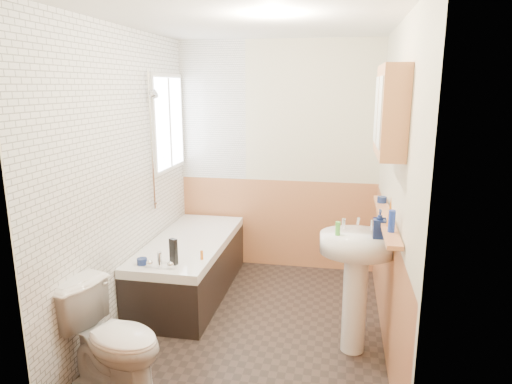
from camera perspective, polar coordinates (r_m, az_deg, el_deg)
floor at (r=4.12m, az=-0.40°, el=-16.26°), size 2.80×2.80×0.00m
ceiling at (r=3.62m, az=-0.47°, el=20.72°), size 2.80×2.80×0.00m
wall_back at (r=5.04m, az=2.68°, el=4.32°), size 2.20×0.02×2.50m
wall_front at (r=2.35m, az=-7.14°, el=-6.14°), size 2.20×0.02×2.50m
wall_left at (r=4.03m, az=-16.11°, el=1.58°), size 0.02×2.80×2.50m
wall_right at (r=3.63m, az=17.03°, el=0.26°), size 0.02×2.80×2.50m
wainscot_right at (r=3.86m, az=15.94°, el=-10.65°), size 0.01×2.80×1.00m
wainscot_front at (r=2.71m, az=-6.51°, el=-21.12°), size 2.20×0.01×1.00m
wainscot_back at (r=5.19m, az=2.56°, el=-3.93°), size 2.20×0.01×1.00m
tile_cladding_left at (r=4.02m, az=-15.83°, el=1.57°), size 0.01×2.80×2.50m
tile_return_back at (r=5.12m, az=-5.49°, el=10.04°), size 0.75×0.01×1.50m
window at (r=4.82m, az=-10.82°, el=8.49°), size 0.03×0.79×0.99m
bathtub at (r=4.61m, az=-8.21°, el=-9.03°), size 0.70×1.68×0.70m
shower_riser at (r=4.36m, az=-12.88°, el=7.54°), size 0.11×0.09×1.29m
toilet at (r=3.35m, az=-17.47°, el=-17.18°), size 0.83×0.62×0.73m
sink at (r=3.56m, az=12.41°, el=-9.34°), size 0.56×0.45×1.07m
pine_shelf at (r=3.53m, az=15.93°, el=-3.17°), size 0.10×1.32×0.03m
medicine_cabinet at (r=3.29m, az=16.47°, el=9.66°), size 0.17×0.68×0.62m
foam_can at (r=3.15m, az=16.60°, el=-3.52°), size 0.05×0.05×0.15m
green_bottle at (r=3.26m, az=16.43°, el=-2.34°), size 0.04×0.04×0.21m
black_jar at (r=3.92m, az=15.46°, el=-0.92°), size 0.10×0.10×0.05m
soap_bottle at (r=3.41m, az=15.14°, el=-4.77°), size 0.10×0.21×0.10m
clear_bottle at (r=3.40m, az=10.19°, el=-4.52°), size 0.04×0.04×0.10m
blue_gel at (r=3.89m, az=-10.27°, el=-7.35°), size 0.07×0.06×0.22m
cream_jar at (r=3.98m, az=-14.05°, el=-8.41°), size 0.10×0.10×0.05m
orange_bottle at (r=3.99m, az=-6.80°, el=-7.85°), size 0.03×0.03×0.08m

